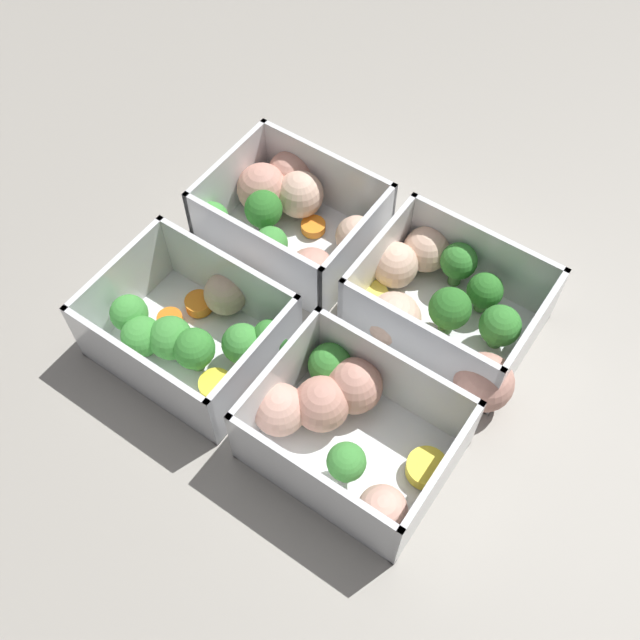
{
  "coord_description": "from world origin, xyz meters",
  "views": [
    {
      "loc": [
        -0.2,
        0.29,
        0.55
      ],
      "look_at": [
        0.0,
        0.0,
        0.02
      ],
      "focal_mm": 42.0,
      "sensor_mm": 36.0,
      "label": 1
    }
  ],
  "objects_px": {
    "container_near_right": "(289,214)",
    "container_far_right": "(193,331)",
    "container_far_left": "(342,423)",
    "container_near_left": "(442,307)"
  },
  "relations": [
    {
      "from": "container_near_right",
      "to": "container_far_left",
      "type": "height_order",
      "value": "same"
    },
    {
      "from": "container_near_right",
      "to": "container_far_left",
      "type": "xyz_separation_m",
      "value": [
        -0.16,
        0.15,
        -0.0
      ]
    },
    {
      "from": "container_near_left",
      "to": "container_far_left",
      "type": "relative_size",
      "value": 1.1
    },
    {
      "from": "container_near_right",
      "to": "container_far_right",
      "type": "relative_size",
      "value": 1.06
    },
    {
      "from": "container_near_right",
      "to": "container_far_right",
      "type": "xyz_separation_m",
      "value": [
        -0.01,
        0.15,
        -0.0
      ]
    },
    {
      "from": "container_near_left",
      "to": "container_near_right",
      "type": "distance_m",
      "value": 0.17
    },
    {
      "from": "container_near_right",
      "to": "container_far_right",
      "type": "distance_m",
      "value": 0.15
    },
    {
      "from": "container_near_right",
      "to": "container_far_right",
      "type": "bearing_deg",
      "value": 93.56
    },
    {
      "from": "container_near_left",
      "to": "container_near_right",
      "type": "height_order",
      "value": "same"
    },
    {
      "from": "container_near_left",
      "to": "container_far_right",
      "type": "distance_m",
      "value": 0.21
    }
  ]
}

